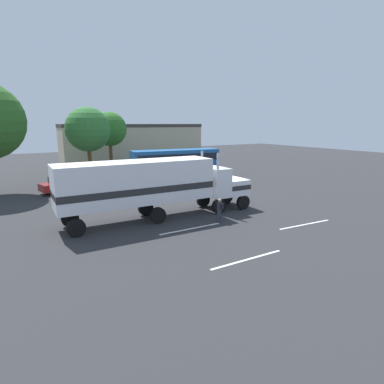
# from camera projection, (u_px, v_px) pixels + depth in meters

# --- Properties ---
(ground_plane) EXTENTS (120.00, 120.00, 0.00)m
(ground_plane) POSITION_uv_depth(u_px,v_px,m) (226.00, 206.00, 25.92)
(ground_plane) COLOR #2D2D30
(lane_stripe_near) EXTENTS (4.40, 0.18, 0.01)m
(lane_stripe_near) POSITION_uv_depth(u_px,v_px,m) (191.00, 229.00, 20.25)
(lane_stripe_near) COLOR silver
(lane_stripe_near) RESTS_ON ground_plane
(lane_stripe_mid) EXTENTS (4.40, 0.45, 0.01)m
(lane_stripe_mid) POSITION_uv_depth(u_px,v_px,m) (305.00, 225.00, 21.09)
(lane_stripe_mid) COLOR silver
(lane_stripe_mid) RESTS_ON ground_plane
(lane_stripe_far) EXTENTS (4.40, 0.16, 0.01)m
(lane_stripe_far) POSITION_uv_depth(u_px,v_px,m) (247.00, 260.00, 15.67)
(lane_stripe_far) COLOR silver
(lane_stripe_far) RESTS_ON ground_plane
(semi_truck) EXTENTS (14.22, 2.94, 4.50)m
(semi_truck) POSITION_uv_depth(u_px,v_px,m) (152.00, 184.00, 21.84)
(semi_truck) COLOR white
(semi_truck) RESTS_ON ground_plane
(person_bystander) EXTENTS (0.37, 0.47, 1.63)m
(person_bystander) POSITION_uv_depth(u_px,v_px,m) (220.00, 209.00, 21.49)
(person_bystander) COLOR #2D3347
(person_bystander) RESTS_ON ground_plane
(parked_bus) EXTENTS (11.20, 3.66, 3.40)m
(parked_bus) POSITION_uv_depth(u_px,v_px,m) (176.00, 160.00, 39.51)
(parked_bus) COLOR #1E5999
(parked_bus) RESTS_ON ground_plane
(parked_car) EXTENTS (4.68, 2.69, 1.57)m
(parked_car) POSITION_uv_depth(u_px,v_px,m) (64.00, 184.00, 30.82)
(parked_car) COLOR maroon
(parked_car) RESTS_ON ground_plane
(tree_left) EXTENTS (4.91, 4.91, 8.40)m
(tree_left) POSITION_uv_depth(u_px,v_px,m) (88.00, 130.00, 35.10)
(tree_left) COLOR brown
(tree_left) RESTS_ON ground_plane
(tree_center) EXTENTS (4.45, 4.45, 8.11)m
(tree_center) POSITION_uv_depth(u_px,v_px,m) (109.00, 129.00, 41.51)
(tree_center) COLOR brown
(tree_center) RESTS_ON ground_plane
(building_backdrop) EXTENTS (22.29, 6.55, 6.50)m
(building_backdrop) POSITION_uv_depth(u_px,v_px,m) (133.00, 143.00, 51.31)
(building_backdrop) COLOR #B7AD8C
(building_backdrop) RESTS_ON ground_plane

